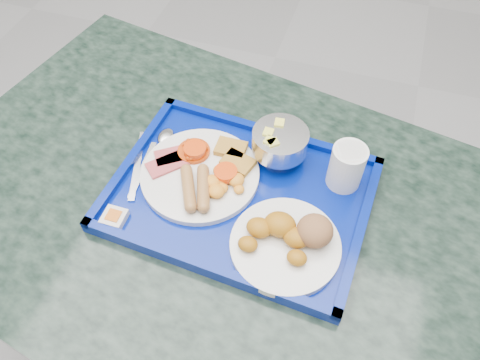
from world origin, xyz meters
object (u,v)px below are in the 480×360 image
Objects in this scene: tray at (240,195)px; fruit_bowl at (280,142)px; main_plate at (203,173)px; bread_plate at (289,239)px; juice_cup at (347,166)px; table at (218,250)px.

tray is 4.58× the size of fruit_bowl.
fruit_bowl is (0.12, 0.09, 0.04)m from main_plate.
bread_plate is at bearing -69.93° from fruit_bowl.
juice_cup reaches higher than main_plate.
bread_plate reaches higher than main_plate.
juice_cup reaches higher than table.
tray is at bearing 30.37° from table.
juice_cup is (0.13, -0.02, -0.00)m from fruit_bowl.
table is at bearing -124.17° from fruit_bowl.
bread_plate is at bearing -34.95° from tray.
juice_cup is at bearing 68.61° from bread_plate.
main_plate is 0.26m from juice_cup.
tray is 0.20m from juice_cup.
table is 2.59× the size of tray.
juice_cup is at bearing 25.84° from tray.
juice_cup reaches higher than bread_plate.
juice_cup reaches higher than fruit_bowl.
main_plate is 2.54× the size of juice_cup.
bread_plate is at bearing -111.39° from juice_cup.
tray is 0.08m from main_plate.
main_plate is at bearing -144.59° from fruit_bowl.
table is at bearing -47.65° from main_plate.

